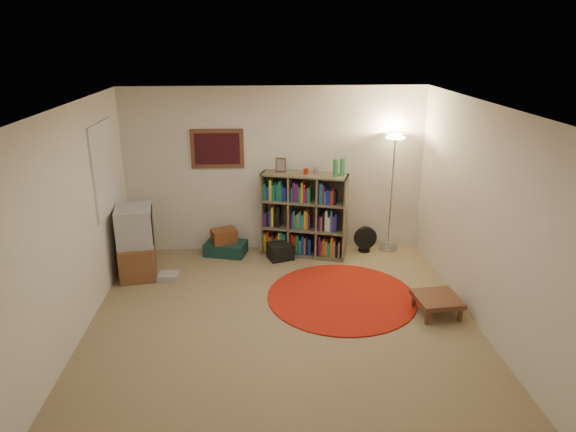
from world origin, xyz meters
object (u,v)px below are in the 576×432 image
floor_fan (365,239)px  floor_lamp (394,154)px  side_table (437,300)px  tv_stand (136,243)px  suitcase (226,248)px  bookshelf (303,216)px

floor_fan → floor_lamp: bearing=0.6°
side_table → tv_stand: bearing=160.9°
floor_fan → side_table: bearing=-86.7°
side_table → floor_lamp: bearing=92.8°
floor_fan → suitcase: bearing=168.8°
floor_fan → side_table: floor_fan is taller
bookshelf → tv_stand: (-2.35, -0.59, -0.14)m
tv_stand → suitcase: bearing=18.5°
bookshelf → tv_stand: bookshelf is taller
bookshelf → floor_fan: bearing=18.5°
floor_lamp → floor_fan: size_ratio=4.51×
side_table → floor_fan: bearing=104.0°
tv_stand → floor_lamp: bearing=0.6°
bookshelf → floor_lamp: 1.63m
bookshelf → suitcase: (-1.18, 0.05, -0.52)m
tv_stand → side_table: (3.81, -1.32, -0.28)m
floor_lamp → floor_fan: floor_lamp is taller
floor_lamp → side_table: floor_lamp is taller
bookshelf → side_table: 2.43m
tv_stand → floor_fan: bearing=0.5°
floor_lamp → suitcase: 2.91m
bookshelf → suitcase: 1.29m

